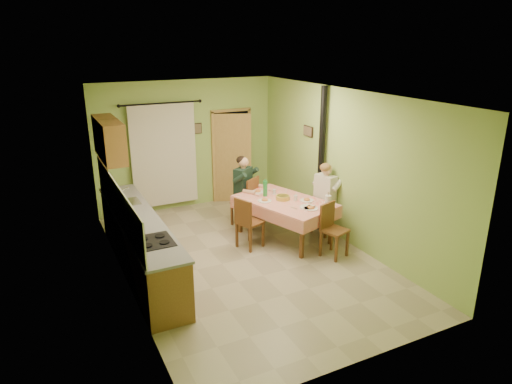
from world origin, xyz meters
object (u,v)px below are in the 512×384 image
dining_table (284,219)px  chair_far (245,210)px  chair_near (333,240)px  man_right (326,190)px  stove_flue (320,179)px  man_far (244,183)px  chair_right (325,219)px  chair_left (249,232)px

dining_table → chair_far: size_ratio=2.09×
chair_near → man_right: man_right is taller
dining_table → stove_flue: size_ratio=0.74×
dining_table → man_right: 0.98m
man_far → stove_flue: size_ratio=0.50×
dining_table → chair_near: (0.39, -1.04, -0.09)m
man_far → chair_right: bearing=-77.0°
dining_table → man_right: man_right is taller
chair_right → chair_left: chair_right is taller
dining_table → chair_right: (0.84, -0.14, -0.09)m
chair_near → man_far: man_far is taller
chair_far → chair_left: 1.11m
man_right → stove_flue: stove_flue is taller
stove_flue → dining_table: bearing=-171.1°
dining_table → chair_right: size_ratio=2.15×
chair_near → stove_flue: bearing=-131.7°
chair_right → chair_near: bearing=138.5°
stove_flue → chair_left: bearing=-172.8°
chair_far → man_right: 1.73m
chair_right → man_far: (-1.21, 1.12, 0.59)m
chair_right → man_far: size_ratio=0.70×
dining_table → man_far: size_ratio=1.50×
chair_near → stove_flue: (0.48, 1.18, 0.74)m
chair_near → chair_left: bearing=-59.4°
dining_table → man_far: bearing=92.7°
chair_far → chair_near: (0.75, -2.01, -0.00)m
chair_right → chair_left: size_ratio=1.02×
chair_far → chair_right: bearing=-76.9°
chair_far → chair_right: (1.20, -1.11, -0.00)m
chair_far → stove_flue: stove_flue is taller
chair_right → chair_left: (-1.61, 0.07, -0.00)m
chair_far → chair_right: 1.64m
man_far → man_right: 1.64m
man_far → chair_left: bearing=-144.9°
chair_far → man_far: bearing=90.0°
dining_table → chair_near: chair_near is taller
dining_table → stove_flue: 1.09m
dining_table → chair_far: bearing=92.5°
man_far → man_right: size_ratio=1.00×
chair_far → chair_left: size_ratio=1.05×
man_right → stove_flue: size_ratio=0.50×
man_right → chair_far: bearing=32.2°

